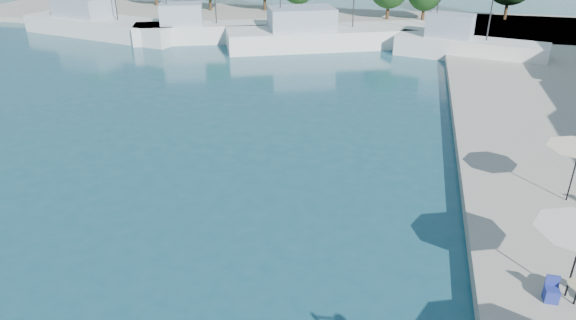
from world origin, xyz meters
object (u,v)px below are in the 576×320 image
(trawler_01, at_px, (102,25))
(trawler_02, at_px, (200,31))
(trawler_04, at_px, (466,47))
(trawler_03, at_px, (327,36))

(trawler_01, xyz_separation_m, trawler_02, (11.41, -0.44, 0.00))
(trawler_01, relative_size, trawler_02, 1.40)
(trawler_01, distance_m, trawler_04, 37.15)
(trawler_02, xyz_separation_m, trawler_04, (25.72, -0.80, 0.00))
(trawler_01, distance_m, trawler_02, 11.42)
(trawler_01, relative_size, trawler_04, 1.47)
(trawler_03, bearing_deg, trawler_04, -31.15)
(trawler_03, distance_m, trawler_04, 12.97)
(trawler_02, relative_size, trawler_03, 0.68)
(trawler_04, bearing_deg, trawler_02, -168.28)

